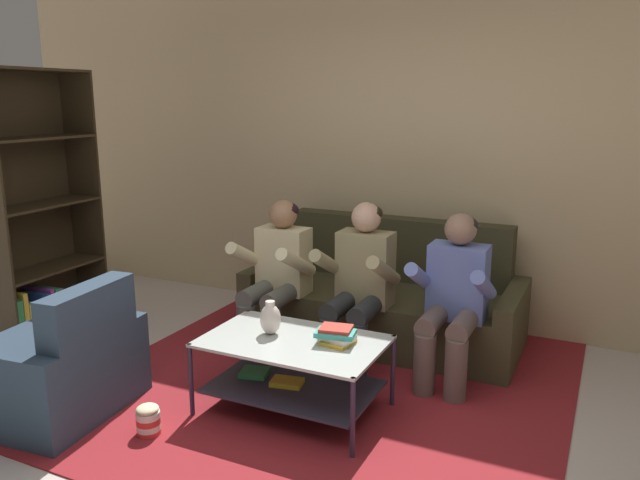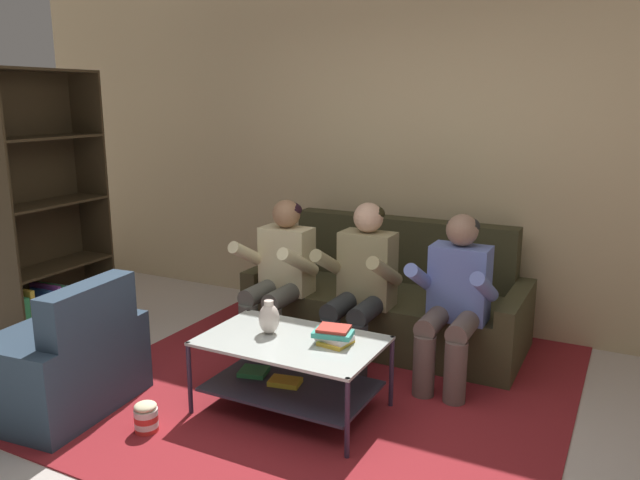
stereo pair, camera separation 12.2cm
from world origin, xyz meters
name	(u,v)px [view 1 (the left image)]	position (x,y,z in m)	size (l,w,h in m)	color
ground	(283,465)	(0.00, 0.00, 0.00)	(16.80, 16.80, 0.00)	beige
back_partition	(427,148)	(0.00, 2.46, 1.45)	(8.40, 0.12, 2.90)	tan
couch	(385,302)	(-0.13, 1.89, 0.29)	(2.08, 0.89, 0.91)	#403C25
person_seated_left	(277,270)	(-0.79, 1.35, 0.61)	(0.50, 0.58, 1.12)	#56574F
person_seated_middle	(360,279)	(-0.13, 1.35, 0.62)	(0.50, 0.58, 1.15)	#292C2D
person_seated_right	(454,294)	(0.53, 1.35, 0.61)	(0.50, 0.58, 1.12)	brown
coffee_table	(292,364)	(-0.22, 0.53, 0.31)	(1.06, 0.66, 0.46)	#B6BEB9
area_rug	(337,376)	(-0.17, 1.08, 0.01)	(3.00, 3.30, 0.01)	maroon
vase	(270,319)	(-0.38, 0.55, 0.56)	(0.13, 0.13, 0.21)	beige
book_stack	(336,335)	(0.04, 0.59, 0.51)	(0.25, 0.19, 0.10)	gold
bookshelf	(33,233)	(-2.68, 0.82, 0.82)	(0.40, 0.97, 2.07)	#352919
armchair	(54,369)	(-1.51, -0.09, 0.27)	(0.90, 0.95, 0.82)	#2A3B4D
popcorn_tub	(148,420)	(-0.82, -0.07, 0.09)	(0.13, 0.13, 0.18)	red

